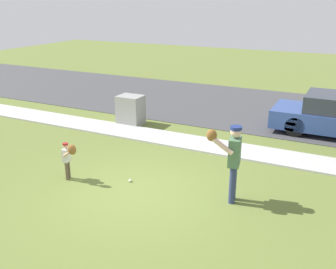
% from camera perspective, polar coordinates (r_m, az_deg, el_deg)
% --- Properties ---
extents(ground_plane, '(48.00, 48.00, 0.00)m').
position_cam_1_polar(ground_plane, '(12.07, 3.83, -1.54)').
color(ground_plane, olive).
extents(sidewalk_strip, '(36.00, 1.20, 0.06)m').
position_cam_1_polar(sidewalk_strip, '(12.15, 4.01, -1.26)').
color(sidewalk_strip, '#B2B2AD').
rests_on(sidewalk_strip, ground).
extents(road_surface, '(36.00, 6.80, 0.02)m').
position_cam_1_polar(road_surface, '(16.67, 10.68, 4.11)').
color(road_surface, '#424244').
rests_on(road_surface, ground).
extents(person_adult, '(0.69, 0.74, 1.75)m').
position_cam_1_polar(person_adult, '(8.49, 9.38, -3.07)').
color(person_adult, navy).
rests_on(person_adult, ground).
extents(person_child, '(0.48, 0.35, 1.00)m').
position_cam_1_polar(person_child, '(9.84, -14.35, -2.96)').
color(person_child, brown).
rests_on(person_child, ground).
extents(baseball, '(0.07, 0.07, 0.07)m').
position_cam_1_polar(baseball, '(9.73, -5.55, -6.69)').
color(baseball, white).
rests_on(baseball, ground).
extents(utility_cabinet, '(0.86, 0.70, 1.03)m').
position_cam_1_polar(utility_cabinet, '(14.00, -5.47, 3.59)').
color(utility_cabinet, gray).
rests_on(utility_cabinet, ground).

